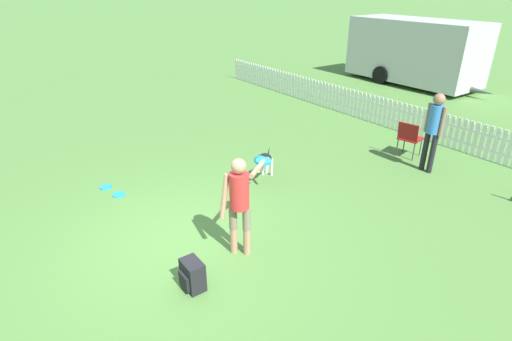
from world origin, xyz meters
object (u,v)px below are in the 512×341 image
object	(u,v)px
frisbee_midfield	(106,187)
folding_chair_blue_left	(409,136)
handler_person	(240,196)
spectator_standing	(434,125)
backpack_on_grass	(192,275)
equipment_trailer	(414,50)
frisbee_near_dog	(119,195)
leaping_dog	(264,160)
frisbee_near_handler	(236,172)

from	to	relation	value
frisbee_midfield	folding_chair_blue_left	world-z (taller)	folding_chair_blue_left
handler_person	spectator_standing	xyz separation A→B (m)	(-0.01, 4.80, 0.07)
backpack_on_grass	equipment_trailer	distance (m)	13.66
frisbee_near_dog	frisbee_midfield	size ratio (longest dim) A/B	1.00
folding_chair_blue_left	equipment_trailer	distance (m)	7.82
spectator_standing	leaping_dog	bearing A→B (deg)	66.71
frisbee_midfield	folding_chair_blue_left	bearing A→B (deg)	67.23
frisbee_midfield	folding_chair_blue_left	distance (m)	6.67
backpack_on_grass	spectator_standing	distance (m)	5.83
frisbee_near_dog	backpack_on_grass	world-z (taller)	backpack_on_grass
backpack_on_grass	folding_chair_blue_left	world-z (taller)	folding_chair_blue_left
backpack_on_grass	folding_chair_blue_left	xyz separation A→B (m)	(-0.99, 6.08, 0.30)
frisbee_near_dog	backpack_on_grass	distance (m)	3.11
backpack_on_grass	equipment_trailer	xyz separation A→B (m)	(-5.38, 12.51, 1.06)
leaping_dog	frisbee_near_dog	size ratio (longest dim) A/B	4.18
frisbee_near_dog	spectator_standing	size ratio (longest dim) A/B	0.14
leaping_dog	frisbee_near_handler	size ratio (longest dim) A/B	4.18
backpack_on_grass	folding_chair_blue_left	size ratio (longest dim) A/B	0.50
handler_person	frisbee_near_dog	distance (m)	3.12
handler_person	frisbee_near_dog	xyz separation A→B (m)	(-2.82, -0.92, -0.95)
handler_person	spectator_standing	world-z (taller)	spectator_standing
folding_chair_blue_left	equipment_trailer	bearing A→B (deg)	-66.95
leaping_dog	spectator_standing	xyz separation A→B (m)	(1.57, 3.17, 0.51)
backpack_on_grass	equipment_trailer	size ratio (longest dim) A/B	0.07
equipment_trailer	leaping_dog	bearing A→B (deg)	-69.62
handler_person	backpack_on_grass	xyz separation A→B (m)	(0.28, -0.97, -0.75)
equipment_trailer	backpack_on_grass	bearing A→B (deg)	-65.92
leaping_dog	frisbee_near_handler	distance (m)	0.93
leaping_dog	equipment_trailer	world-z (taller)	equipment_trailer
handler_person	frisbee_near_dog	world-z (taller)	handler_person
frisbee_near_handler	spectator_standing	world-z (taller)	spectator_standing
frisbee_near_dog	spectator_standing	xyz separation A→B (m)	(2.81, 5.71, 1.02)
handler_person	equipment_trailer	distance (m)	12.62
backpack_on_grass	leaping_dog	bearing A→B (deg)	125.56
leaping_dog	frisbee_near_dog	bearing A→B (deg)	20.09
leaping_dog	equipment_trailer	bearing A→B (deg)	-114.34
frisbee_near_handler	frisbee_midfield	distance (m)	2.64
leaping_dog	frisbee_midfield	xyz separation A→B (m)	(-1.70, -2.65, -0.51)
equipment_trailer	spectator_standing	bearing A→B (deg)	-52.12
folding_chair_blue_left	equipment_trailer	world-z (taller)	equipment_trailer
frisbee_near_handler	frisbee_near_dog	size ratio (longest dim) A/B	1.00
handler_person	spectator_standing	distance (m)	4.80
handler_person	frisbee_midfield	distance (m)	3.57
leaping_dog	backpack_on_grass	size ratio (longest dim) A/B	2.38
frisbee_near_dog	equipment_trailer	xyz separation A→B (m)	(-2.28, 12.45, 1.26)
frisbee_midfield	backpack_on_grass	xyz separation A→B (m)	(3.56, 0.05, 0.20)
frisbee_midfield	equipment_trailer	size ratio (longest dim) A/B	0.04
frisbee_near_handler	frisbee_midfield	xyz separation A→B (m)	(-0.94, -2.46, 0.00)
frisbee_midfield	spectator_standing	xyz separation A→B (m)	(3.27, 5.82, 1.02)
frisbee_near_dog	backpack_on_grass	xyz separation A→B (m)	(3.10, -0.05, 0.20)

